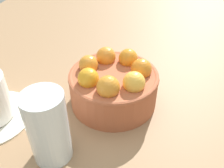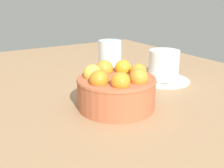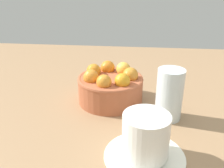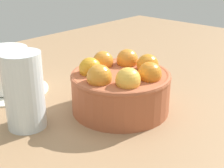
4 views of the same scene
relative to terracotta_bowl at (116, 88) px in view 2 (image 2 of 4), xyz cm
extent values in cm
cube|color=#997551|center=(-0.01, -0.02, -5.85)|extent=(149.60, 107.42, 3.13)
cylinder|color=#AD5938|center=(-0.01, -0.02, -0.97)|extent=(16.57, 16.57, 6.62)
torus|color=#AD5938|center=(-0.01, -0.02, 1.94)|extent=(16.77, 16.77, 1.00)
sphere|color=orange|center=(-4.51, -2.37, 3.13)|extent=(3.88, 3.88, 3.88)
sphere|color=orange|center=(-0.99, -5.00, 3.13)|extent=(3.64, 3.64, 3.64)
sphere|color=orange|center=(3.27, -3.89, 3.13)|extent=(3.73, 3.73, 3.73)
sphere|color=orange|center=(5.06, 0.13, 3.13)|extent=(3.97, 3.97, 3.97)
sphere|color=#F6B542|center=(3.03, 4.04, 3.13)|extent=(3.87, 3.87, 3.87)
sphere|color=orange|center=(-1.29, 4.88, 3.13)|extent=(3.86, 3.86, 3.86)
sphere|color=orange|center=(-4.65, 2.03, 3.13)|extent=(3.78, 3.78, 3.78)
cylinder|color=white|center=(8.60, -21.30, -3.98)|extent=(14.88, 14.88, 0.60)
cylinder|color=white|center=(8.60, -21.30, 0.38)|extent=(8.38, 8.38, 8.13)
cylinder|color=silver|center=(14.07, -7.03, 1.67)|extent=(6.02, 6.02, 11.91)
camera|label=1|loc=(35.76, 6.38, 27.66)|focal=38.73mm
camera|label=2|loc=(-44.39, 28.67, 18.87)|focal=42.32mm
camera|label=3|loc=(6.48, -57.65, 26.26)|focal=39.61mm
camera|label=4|loc=(37.47, 32.13, 20.66)|focal=50.93mm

